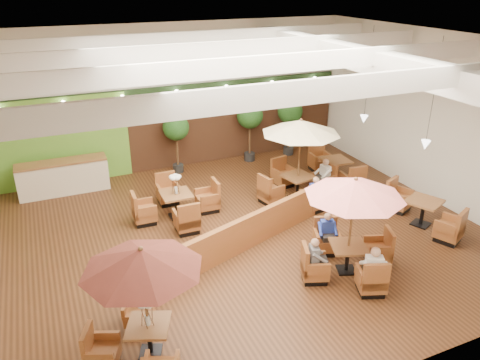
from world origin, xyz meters
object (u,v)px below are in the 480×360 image
table_3 (177,204)px  diner_3 (314,190)px  service_counter (63,177)px  diner_0 (373,265)px  table_5 (335,170)px  topiary_2 (290,114)px  topiary_0 (176,130)px  topiary_1 (250,118)px  diner_2 (316,255)px  table_1 (353,209)px  diner_1 (327,229)px  table_4 (422,213)px  booth_divider (244,234)px  table_0 (140,280)px  diner_4 (324,172)px  table_2 (300,145)px

table_3 → diner_3: bearing=-16.4°
service_counter → diner_0: 10.88m
table_5 → topiary_2: 3.43m
topiary_0 → diner_0: size_ratio=2.78×
table_5 → topiary_1: size_ratio=1.17×
diner_2 → table_1: bearing=108.6°
diner_0 → diner_1: bearing=116.4°
table_5 → table_4: bearing=-78.9°
booth_divider → table_0: 4.57m
topiary_0 → diner_4: 5.71m
table_1 → diner_0: size_ratio=3.33×
table_4 → topiary_1: bearing=85.7°
table_5 → diner_3: (-1.99, -1.73, 0.33)m
topiary_2 → diner_3: (-1.78, -4.86, -1.05)m
table_2 → diner_4: (1.03, 0.00, -1.15)m
booth_divider → table_1: (2.02, -2.00, 1.31)m
service_counter → diner_1: size_ratio=4.12×
service_counter → table_2: bearing=-26.5°
diner_1 → diner_4: 3.93m
table_1 → topiary_0: size_ratio=1.20×
diner_3 → diner_4: bearing=36.4°
diner_1 → topiary_1: bearing=-78.4°
diner_0 → table_0: bearing=-155.5°
topiary_2 → table_4: bearing=-84.1°
table_1 → topiary_0: (-2.06, 8.14, -0.09)m
booth_divider → table_0: bearing=-160.1°
service_counter → diner_4: (8.31, -3.63, 0.17)m
topiary_2 → diner_1: topiary_2 is taller
diner_0 → service_counter: bearing=151.4°
booth_divider → table_3: size_ratio=2.61×
topiary_0 → service_counter: bearing=-177.3°
table_5 → diner_1: size_ratio=3.91×
table_5 → topiary_2: topiary_2 is taller
table_2 → diner_3: bearing=-101.0°
table_1 → table_4: (3.54, 1.11, -1.40)m
diner_0 → table_4: bearing=56.8°
diner_1 → diner_2: size_ratio=0.99×
topiary_0 → diner_3: topiary_0 is taller
table_5 → table_3: bearing=-172.8°
table_1 → topiary_2: bearing=91.8°
table_3 → diner_0: table_3 is taller
table_3 → diner_0: 6.42m
topiary_0 → diner_2: 8.27m
table_3 → table_4: size_ratio=0.91×
service_counter → table_3: table_3 is taller
table_1 → diner_4: bearing=85.3°
table_4 → diner_1: diner_1 is taller
booth_divider → topiary_1: size_ratio=2.94×
table_3 → diner_2: bearing=-63.4°
booth_divider → table_4: table_4 is taller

